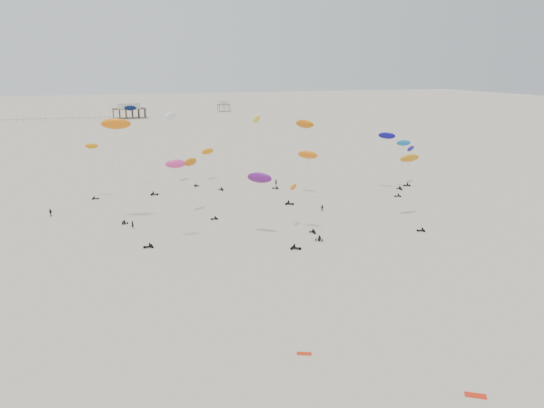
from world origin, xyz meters
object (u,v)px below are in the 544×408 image
object	(u,v)px
pavilion_small	(224,107)
rig_8	(410,158)
spectator_0	(133,228)
rig_0	(402,156)
rig_3	(210,158)
pavilion_main	(129,112)

from	to	relation	value
pavilion_small	rig_8	size ratio (longest dim) A/B	0.79
spectator_0	rig_0	bearing A→B (deg)	-125.69
pavilion_small	rig_3	bearing A→B (deg)	-104.38
pavilion_main	spectator_0	xyz separation A→B (m)	(-16.14, -246.76, -4.22)
pavilion_main	pavilion_small	distance (m)	76.16
pavilion_main	rig_3	bearing A→B (deg)	-87.40
rig_3	spectator_0	distance (m)	48.16
pavilion_main	spectator_0	size ratio (longest dim) A/B	10.45
rig_3	pavilion_main	bearing A→B (deg)	-97.08
rig_3	rig_8	size ratio (longest dim) A/B	1.55
pavilion_main	rig_0	bearing A→B (deg)	-75.91
pavilion_main	spectator_0	distance (m)	247.32
pavilion_small	spectator_0	world-z (taller)	pavilion_small
pavilion_small	spectator_0	size ratio (longest dim) A/B	4.48
pavilion_small	rig_0	xyz separation A→B (m)	(-11.79, -261.90, 5.63)
pavilion_main	pavilion_small	world-z (taller)	pavilion_main
rig_0	rig_3	bearing A→B (deg)	-28.94
pavilion_main	rig_8	world-z (taller)	rig_8
pavilion_small	rig_8	xyz separation A→B (m)	(-6.82, -257.91, 4.33)
pavilion_small	pavilion_main	bearing A→B (deg)	-156.80
rig_8	pavilion_main	bearing A→B (deg)	14.60
pavilion_small	rig_0	distance (m)	262.23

